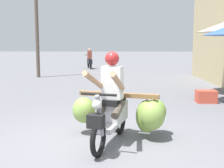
{
  "coord_description": "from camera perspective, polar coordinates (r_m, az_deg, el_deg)",
  "views": [
    {
      "loc": [
        0.47,
        -4.69,
        1.7
      ],
      "look_at": [
        0.33,
        1.11,
        0.9
      ],
      "focal_mm": 46.67,
      "sensor_mm": 36.0,
      "label": 1
    }
  ],
  "objects": [
    {
      "name": "ground_plane",
      "position": [
        5.01,
        -4.16,
        -12.01
      ],
      "size": [
        120.0,
        120.0,
        0.0
      ],
      "primitive_type": "plane",
      "color": "slate"
    },
    {
      "name": "motorbike_main_loaded",
      "position": [
        5.19,
        2.54,
        -5.06
      ],
      "size": [
        1.87,
        1.71,
        1.58
      ],
      "color": "black",
      "rests_on": "ground"
    },
    {
      "name": "motorbike_distant_ahead_left",
      "position": [
        20.15,
        -4.41,
        4.63
      ],
      "size": [
        0.62,
        1.59,
        1.4
      ],
      "color": "black",
      "rests_on": "ground"
    },
    {
      "name": "produce_crate",
      "position": [
        8.92,
        17.96,
        -2.34
      ],
      "size": [
        0.56,
        0.4,
        0.36
      ],
      "primitive_type": "cube",
      "color": "#CC4C38",
      "rests_on": "ground"
    },
    {
      "name": "utility_pole",
      "position": [
        15.45,
        -14.64,
        14.25
      ],
      "size": [
        0.18,
        0.18,
        6.97
      ],
      "primitive_type": "cylinder",
      "color": "brown",
      "rests_on": "ground"
    }
  ]
}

